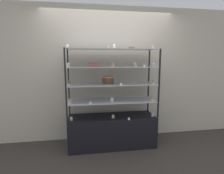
% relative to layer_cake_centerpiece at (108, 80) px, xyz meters
% --- Properties ---
extents(ground_plane, '(20.00, 20.00, 0.00)m').
position_rel_layer_cake_centerpiece_xyz_m(ground_plane, '(0.06, -0.05, -1.23)').
color(ground_plane, '#38332D').
extents(back_wall, '(8.00, 0.05, 2.60)m').
position_rel_layer_cake_centerpiece_xyz_m(back_wall, '(0.06, 0.36, 0.07)').
color(back_wall, beige).
rests_on(back_wall, ground_plane).
extents(display_base, '(1.57, 0.52, 0.56)m').
position_rel_layer_cake_centerpiece_xyz_m(display_base, '(0.06, -0.05, -0.95)').
color(display_base, black).
rests_on(display_base, ground_plane).
extents(display_riser_lower, '(1.57, 0.52, 0.30)m').
position_rel_layer_cake_centerpiece_xyz_m(display_riser_lower, '(0.06, -0.05, -0.38)').
color(display_riser_lower, black).
rests_on(display_riser_lower, display_base).
extents(display_riser_middle, '(1.57, 0.52, 0.30)m').
position_rel_layer_cake_centerpiece_xyz_m(display_riser_middle, '(0.06, -0.05, -0.08)').
color(display_riser_middle, black).
rests_on(display_riser_middle, display_riser_lower).
extents(display_riser_upper, '(1.57, 0.52, 0.30)m').
position_rel_layer_cake_centerpiece_xyz_m(display_riser_upper, '(0.06, -0.05, 0.23)').
color(display_riser_upper, black).
rests_on(display_riser_upper, display_riser_middle).
extents(display_riser_top, '(1.57, 0.52, 0.30)m').
position_rel_layer_cake_centerpiece_xyz_m(display_riser_top, '(0.06, -0.05, 0.53)').
color(display_riser_top, black).
rests_on(display_riser_top, display_riser_upper).
extents(layer_cake_centerpiece, '(0.21, 0.21, 0.12)m').
position_rel_layer_cake_centerpiece_xyz_m(layer_cake_centerpiece, '(0.00, 0.00, 0.00)').
color(layer_cake_centerpiece, brown).
rests_on(layer_cake_centerpiece, display_riser_middle).
extents(sheet_cake_frosted, '(0.21, 0.18, 0.07)m').
position_rel_layer_cake_centerpiece_xyz_m(sheet_cake_frosted, '(-0.25, -0.02, 0.27)').
color(sheet_cake_frosted, '#C66660').
rests_on(sheet_cake_frosted, display_riser_upper).
extents(cupcake_0, '(0.05, 0.05, 0.06)m').
position_rel_layer_cake_centerpiece_xyz_m(cupcake_0, '(-0.65, -0.16, -0.63)').
color(cupcake_0, '#CCB28C').
rests_on(cupcake_0, display_base).
extents(cupcake_1, '(0.05, 0.05, 0.06)m').
position_rel_layer_cake_centerpiece_xyz_m(cupcake_1, '(0.07, -0.14, -0.63)').
color(cupcake_1, '#CCB28C').
rests_on(cupcake_1, display_base).
extents(cupcake_2, '(0.05, 0.05, 0.06)m').
position_rel_layer_cake_centerpiece_xyz_m(cupcake_2, '(0.80, -0.16, -0.63)').
color(cupcake_2, white).
rests_on(cupcake_2, display_base).
extents(price_tag_0, '(0.04, 0.00, 0.04)m').
position_rel_layer_cake_centerpiece_xyz_m(price_tag_0, '(0.32, -0.29, -0.64)').
color(price_tag_0, white).
rests_on(price_tag_0, display_base).
extents(cupcake_3, '(0.07, 0.07, 0.08)m').
position_rel_layer_cake_centerpiece_xyz_m(cupcake_3, '(-0.66, -0.14, -0.33)').
color(cupcake_3, beige).
rests_on(cupcake_3, display_riser_lower).
extents(cupcake_4, '(0.07, 0.07, 0.08)m').
position_rel_layer_cake_centerpiece_xyz_m(cupcake_4, '(0.05, -0.15, -0.33)').
color(cupcake_4, beige).
rests_on(cupcake_4, display_riser_lower).
extents(cupcake_5, '(0.07, 0.07, 0.08)m').
position_rel_layer_cake_centerpiece_xyz_m(cupcake_5, '(0.78, -0.15, -0.33)').
color(cupcake_5, white).
rests_on(cupcake_5, display_riser_lower).
extents(price_tag_1, '(0.04, 0.00, 0.04)m').
position_rel_layer_cake_centerpiece_xyz_m(price_tag_1, '(-0.33, -0.29, -0.34)').
color(price_tag_1, white).
rests_on(price_tag_1, display_riser_lower).
extents(cupcake_6, '(0.06, 0.06, 0.07)m').
position_rel_layer_cake_centerpiece_xyz_m(cupcake_6, '(-0.67, -0.11, -0.03)').
color(cupcake_6, beige).
rests_on(cupcake_6, display_riser_middle).
extents(cupcake_7, '(0.06, 0.06, 0.07)m').
position_rel_layer_cake_centerpiece_xyz_m(cupcake_7, '(0.80, -0.15, -0.03)').
color(cupcake_7, white).
rests_on(cupcake_7, display_riser_middle).
extents(price_tag_2, '(0.04, 0.00, 0.04)m').
position_rel_layer_cake_centerpiece_xyz_m(price_tag_2, '(0.18, -0.29, -0.04)').
color(price_tag_2, white).
rests_on(price_tag_2, display_riser_middle).
extents(cupcake_8, '(0.06, 0.06, 0.07)m').
position_rel_layer_cake_centerpiece_xyz_m(cupcake_8, '(-0.67, -0.14, 0.27)').
color(cupcake_8, white).
rests_on(cupcake_8, display_riser_upper).
extents(cupcake_9, '(0.06, 0.06, 0.07)m').
position_rel_layer_cake_centerpiece_xyz_m(cupcake_9, '(0.07, -0.16, 0.27)').
color(cupcake_9, '#CCB28C').
rests_on(cupcake_9, display_riser_upper).
extents(cupcake_10, '(0.06, 0.06, 0.07)m').
position_rel_layer_cake_centerpiece_xyz_m(cupcake_10, '(0.44, -0.19, 0.27)').
color(cupcake_10, '#CCB28C').
rests_on(cupcake_10, display_riser_upper).
extents(cupcake_11, '(0.06, 0.06, 0.07)m').
position_rel_layer_cake_centerpiece_xyz_m(cupcake_11, '(0.78, -0.16, 0.27)').
color(cupcake_11, white).
rests_on(cupcake_11, display_riser_upper).
extents(price_tag_3, '(0.04, 0.00, 0.04)m').
position_rel_layer_cake_centerpiece_xyz_m(price_tag_3, '(0.57, -0.29, 0.26)').
color(price_tag_3, white).
rests_on(price_tag_3, display_riser_upper).
extents(cupcake_12, '(0.05, 0.05, 0.07)m').
position_rel_layer_cake_centerpiece_xyz_m(cupcake_12, '(-0.68, -0.14, 0.58)').
color(cupcake_12, white).
rests_on(cupcake_12, display_riser_top).
extents(cupcake_13, '(0.05, 0.05, 0.07)m').
position_rel_layer_cake_centerpiece_xyz_m(cupcake_13, '(0.08, -0.18, 0.58)').
color(cupcake_13, white).
rests_on(cupcake_13, display_riser_top).
extents(cupcake_14, '(0.05, 0.05, 0.07)m').
position_rel_layer_cake_centerpiece_xyz_m(cupcake_14, '(0.79, -0.09, 0.58)').
color(cupcake_14, white).
rests_on(cupcake_14, display_riser_top).
extents(price_tag_4, '(0.04, 0.00, 0.04)m').
position_rel_layer_cake_centerpiece_xyz_m(price_tag_4, '(-0.03, -0.29, 0.56)').
color(price_tag_4, white).
rests_on(price_tag_4, display_riser_top).
extents(donut_glazed, '(0.12, 0.12, 0.03)m').
position_rel_layer_cake_centerpiece_xyz_m(donut_glazed, '(0.40, -0.06, 0.56)').
color(donut_glazed, brown).
rests_on(donut_glazed, display_riser_top).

